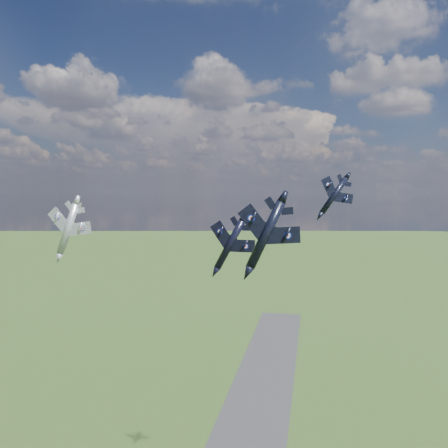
% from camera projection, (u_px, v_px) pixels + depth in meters
% --- Properties ---
extents(jet_lead_navy, '(11.17, 14.84, 7.46)m').
position_uv_depth(jet_lead_navy, '(230.00, 244.00, 83.43)').
color(jet_lead_navy, black).
extents(jet_right_navy, '(10.87, 13.89, 6.35)m').
position_uv_depth(jet_right_navy, '(266.00, 234.00, 56.73)').
color(jet_right_navy, black).
extents(jet_high_navy, '(12.92, 15.10, 7.48)m').
position_uv_depth(jet_high_navy, '(334.00, 196.00, 94.78)').
color(jet_high_navy, black).
extents(jet_left_silver, '(11.06, 14.67, 6.48)m').
position_uv_depth(jet_left_silver, '(68.00, 229.00, 85.07)').
color(jet_left_silver, '#ACADB7').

